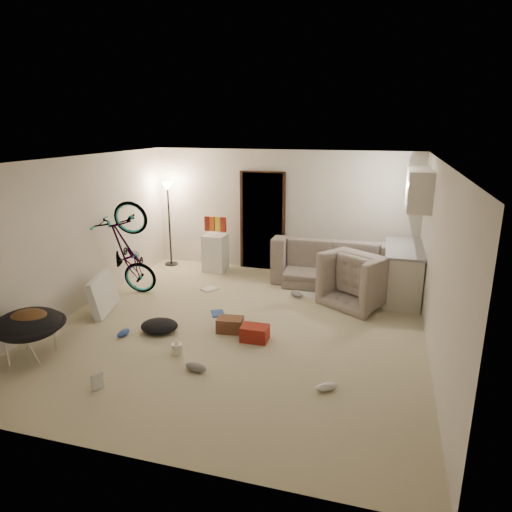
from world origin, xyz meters
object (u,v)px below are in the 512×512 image
(mini_fridge, at_px, (215,253))
(bicycle, at_px, (129,270))
(saucer_chair, at_px, (29,331))
(drink_case_b, at_px, (255,333))
(sofa, at_px, (333,266))
(kitchen_counter, at_px, (402,273))
(juicer, at_px, (177,348))
(tv_box, at_px, (103,294))
(armchair, at_px, (364,284))
(floor_lamp, at_px, (168,206))
(drink_case_a, at_px, (230,325))

(mini_fridge, bearing_deg, bicycle, -118.79)
(saucer_chair, height_order, drink_case_b, saucer_chair)
(sofa, height_order, mini_fridge, mini_fridge)
(saucer_chair, bearing_deg, mini_fridge, 76.89)
(kitchen_counter, distance_m, drink_case_b, 3.15)
(mini_fridge, relative_size, juicer, 3.67)
(mini_fridge, relative_size, drink_case_b, 2.02)
(mini_fridge, distance_m, tv_box, 2.77)
(bicycle, xyz_separation_m, juicer, (1.80, -1.83, -0.38))
(sofa, relative_size, juicer, 10.95)
(bicycle, height_order, mini_fridge, bicycle)
(armchair, bearing_deg, floor_lamp, 18.34)
(mini_fridge, relative_size, drink_case_a, 2.05)
(drink_case_a, height_order, juicer, drink_case_a)
(saucer_chair, xyz_separation_m, juicer, (1.80, 0.62, -0.30))
(mini_fridge, bearing_deg, saucer_chair, -102.84)
(floor_lamp, relative_size, saucer_chair, 1.95)
(kitchen_counter, xyz_separation_m, bicycle, (-4.73, -1.22, 0.02))
(floor_lamp, bearing_deg, sofa, -3.22)
(drink_case_b, bearing_deg, kitchen_counter, 49.28)
(sofa, xyz_separation_m, bicycle, (-3.46, -1.67, 0.13))
(saucer_chair, distance_m, drink_case_b, 3.00)
(tv_box, distance_m, drink_case_a, 2.27)
(tv_box, bearing_deg, armchair, 6.87)
(sofa, bearing_deg, kitchen_counter, 160.17)
(bicycle, distance_m, drink_case_b, 2.95)
(drink_case_b, distance_m, juicer, 1.12)
(armchair, distance_m, drink_case_b, 2.40)
(saucer_chair, distance_m, juicer, 1.92)
(saucer_chair, relative_size, drink_case_b, 2.43)
(floor_lamp, distance_m, armchair, 4.45)
(drink_case_b, bearing_deg, saucer_chair, -154.54)
(bicycle, height_order, tv_box, bicycle)
(armchair, relative_size, mini_fridge, 1.36)
(sofa, relative_size, drink_case_a, 6.10)
(bicycle, bearing_deg, tv_box, 173.21)
(kitchen_counter, bearing_deg, drink_case_b, -130.54)
(drink_case_b, height_order, juicer, drink_case_b)
(drink_case_a, height_order, drink_case_b, drink_case_b)
(armchair, relative_size, bicycle, 0.59)
(kitchen_counter, height_order, saucer_chair, kitchen_counter)
(floor_lamp, height_order, drink_case_a, floor_lamp)
(armchair, height_order, juicer, armchair)
(bicycle, relative_size, juicer, 8.44)
(mini_fridge, distance_m, drink_case_a, 3.04)
(tv_box, bearing_deg, saucer_chair, -104.36)
(kitchen_counter, bearing_deg, bicycle, -165.54)
(kitchen_counter, height_order, drink_case_a, kitchen_counter)
(sofa, distance_m, tv_box, 4.26)
(sofa, bearing_deg, tv_box, 35.40)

